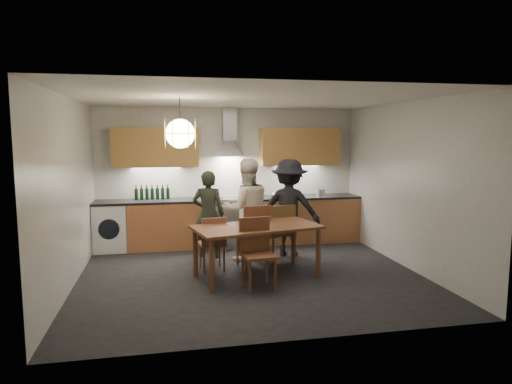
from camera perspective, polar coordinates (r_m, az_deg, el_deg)
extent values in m
plane|color=black|center=(6.94, -0.70, -10.32)|extent=(5.00, 5.00, 0.00)
cube|color=white|center=(8.87, -3.43, 2.06)|extent=(5.00, 0.02, 2.60)
cube|color=white|center=(4.50, 4.64, -2.87)|extent=(5.00, 0.02, 2.60)
cube|color=white|center=(6.67, -22.32, -0.13)|extent=(0.02, 4.50, 2.60)
cube|color=white|center=(7.54, 18.30, 0.82)|extent=(0.02, 4.50, 2.60)
cube|color=white|center=(6.64, -0.73, 11.61)|extent=(5.00, 4.50, 0.02)
cube|color=#CF834F|center=(8.61, -10.88, -4.06)|extent=(1.45, 0.60, 0.86)
cube|color=#CF834F|center=(9.03, 6.21, -3.46)|extent=(2.05, 0.60, 0.86)
cube|color=white|center=(8.67, -17.69, -4.23)|extent=(0.58, 0.58, 0.85)
cube|color=black|center=(8.54, -12.97, -1.14)|extent=(2.05, 0.62, 0.04)
cube|color=black|center=(8.96, 6.25, -0.63)|extent=(2.05, 0.62, 0.04)
cube|color=silver|center=(8.71, -3.11, -4.02)|extent=(0.90, 0.60, 0.80)
cube|color=black|center=(8.43, -2.82, -4.52)|extent=(0.78, 0.02, 0.42)
cube|color=slate|center=(8.63, -3.13, -1.15)|extent=(0.90, 0.60, 0.08)
cube|color=silver|center=(8.37, -2.87, -1.00)|extent=(0.90, 0.08, 0.04)
cube|color=tan|center=(8.58, -12.46, 5.48)|extent=(1.55, 0.35, 0.72)
cube|color=tan|center=(8.97, 5.48, 5.68)|extent=(1.55, 0.35, 0.72)
cube|color=silver|center=(8.71, -3.36, 8.48)|extent=(0.26, 0.22, 0.62)
cylinder|color=black|center=(6.41, -9.49, 9.44)|extent=(0.01, 0.01, 0.50)
sphere|color=#FFE0A5|center=(6.41, -9.45, 7.21)|extent=(0.40, 0.40, 0.40)
torus|color=gold|center=(6.41, -9.45, 7.21)|extent=(0.43, 0.43, 0.01)
cube|color=brown|center=(6.67, 0.10, -4.41)|extent=(1.97, 1.29, 0.04)
cylinder|color=brown|center=(6.14, -5.57, -9.17)|extent=(0.07, 0.07, 0.72)
cylinder|color=brown|center=(6.82, -7.60, -7.53)|extent=(0.07, 0.07, 0.72)
cylinder|color=brown|center=(6.82, 7.79, -7.52)|extent=(0.07, 0.07, 0.72)
cylinder|color=brown|center=(7.44, 4.73, -6.24)|extent=(0.07, 0.07, 0.72)
cube|color=brown|center=(7.12, -5.55, -6.46)|extent=(0.42, 0.42, 0.04)
cube|color=brown|center=(6.91, -5.27, -4.94)|extent=(0.39, 0.08, 0.42)
cylinder|color=brown|center=(7.35, -4.58, -7.74)|extent=(0.03, 0.03, 0.39)
cylinder|color=brown|center=(7.06, -4.02, -8.36)|extent=(0.03, 0.03, 0.39)
cylinder|color=brown|center=(7.29, -6.99, -7.90)|extent=(0.03, 0.03, 0.39)
cylinder|color=brown|center=(7.00, -6.52, -8.53)|extent=(0.03, 0.03, 0.39)
cube|color=brown|center=(7.27, -0.46, -5.56)|extent=(0.54, 0.54, 0.04)
cube|color=brown|center=(7.03, 0.18, -3.75)|extent=(0.45, 0.13, 0.50)
cylinder|color=brown|center=(7.56, 0.30, -7.03)|extent=(0.04, 0.04, 0.46)
cylinder|color=brown|center=(7.23, 1.46, -7.68)|extent=(0.04, 0.04, 0.46)
cylinder|color=brown|center=(7.43, -2.32, -7.30)|extent=(0.04, 0.04, 0.46)
cylinder|color=brown|center=(7.09, -1.26, -7.98)|extent=(0.04, 0.04, 0.46)
cube|color=brown|center=(7.61, 2.77, -5.16)|extent=(0.51, 0.51, 0.04)
cube|color=brown|center=(7.39, 3.46, -3.50)|extent=(0.43, 0.13, 0.47)
cylinder|color=brown|center=(7.89, 3.34, -6.52)|extent=(0.04, 0.04, 0.44)
cylinder|color=brown|center=(7.59, 4.55, -7.08)|extent=(0.04, 0.04, 0.44)
cylinder|color=brown|center=(7.74, 1.02, -6.77)|extent=(0.04, 0.04, 0.44)
cylinder|color=brown|center=(7.44, 2.15, -7.36)|extent=(0.04, 0.04, 0.44)
cube|color=brown|center=(6.21, 0.33, -7.96)|extent=(0.48, 0.48, 0.04)
cube|color=brown|center=(6.33, -0.21, -5.27)|extent=(0.43, 0.09, 0.47)
cylinder|color=brown|center=(6.07, -0.75, -10.71)|extent=(0.04, 0.04, 0.44)
cylinder|color=brown|center=(6.39, -1.68, -9.79)|extent=(0.04, 0.04, 0.44)
cylinder|color=brown|center=(6.17, 2.41, -10.40)|extent=(0.04, 0.04, 0.44)
cylinder|color=brown|center=(6.49, 1.34, -9.52)|extent=(0.04, 0.04, 0.44)
imported|color=black|center=(7.81, -5.97, -2.77)|extent=(0.62, 0.50, 1.49)
imported|color=silver|center=(7.60, -1.20, -2.21)|extent=(0.86, 0.69, 1.70)
imported|color=black|center=(7.89, 4.15, -1.97)|extent=(1.23, 0.97, 1.67)
imported|color=#B7B7BB|center=(8.78, 2.75, -0.40)|extent=(0.31, 0.31, 0.07)
cylinder|color=silver|center=(9.03, 8.06, -0.07)|extent=(0.21, 0.21, 0.12)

